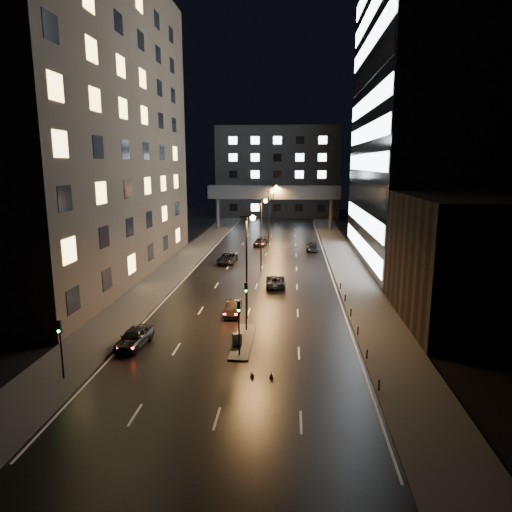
# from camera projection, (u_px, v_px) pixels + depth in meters

# --- Properties ---
(ground) EXTENTS (160.00, 160.00, 0.00)m
(ground) POSITION_uv_depth(u_px,v_px,m) (266.00, 255.00, 76.00)
(ground) COLOR black
(ground) RESTS_ON ground
(sidewalk_left) EXTENTS (5.00, 110.00, 0.15)m
(sidewalk_left) POSITION_uv_depth(u_px,v_px,m) (185.00, 259.00, 72.08)
(sidewalk_left) COLOR #383533
(sidewalk_left) RESTS_ON ground
(sidewalk_right) EXTENTS (5.00, 110.00, 0.15)m
(sidewalk_right) POSITION_uv_depth(u_px,v_px,m) (345.00, 262.00, 70.12)
(sidewalk_right) COLOR #383533
(sidewalk_right) RESTS_ON ground
(building_left) EXTENTS (15.00, 48.00, 40.00)m
(building_left) POSITION_uv_depth(u_px,v_px,m) (83.00, 123.00, 58.15)
(building_left) COLOR #2D2319
(building_left) RESTS_ON ground
(building_right_low) EXTENTS (10.00, 18.00, 12.00)m
(building_right_low) POSITION_uv_depth(u_px,v_px,m) (459.00, 260.00, 42.95)
(building_right_low) COLOR black
(building_right_low) RESTS_ON ground
(building_right_glass) EXTENTS (20.00, 36.00, 45.00)m
(building_right_glass) POSITION_uv_depth(u_px,v_px,m) (438.00, 110.00, 65.64)
(building_right_glass) COLOR black
(building_right_glass) RESTS_ON ground
(building_far) EXTENTS (34.00, 14.00, 25.00)m
(building_far) POSITION_uv_depth(u_px,v_px,m) (278.00, 172.00, 130.16)
(building_far) COLOR #333335
(building_far) RESTS_ON ground
(skybridge) EXTENTS (30.00, 3.00, 10.00)m
(skybridge) POSITION_uv_depth(u_px,v_px,m) (274.00, 193.00, 103.64)
(skybridge) COLOR #333335
(skybridge) RESTS_ON ground
(median_island) EXTENTS (1.60, 8.00, 0.15)m
(median_island) POSITION_uv_depth(u_px,v_px,m) (243.00, 341.00, 38.84)
(median_island) COLOR #383533
(median_island) RESTS_ON ground
(traffic_signal_near) EXTENTS (0.28, 0.34, 4.40)m
(traffic_signal_near) POSITION_uv_depth(u_px,v_px,m) (246.00, 298.00, 40.67)
(traffic_signal_near) COLOR black
(traffic_signal_near) RESTS_ON median_island
(traffic_signal_far) EXTENTS (0.28, 0.34, 4.40)m
(traffic_signal_far) POSITION_uv_depth(u_px,v_px,m) (239.00, 319.00, 35.30)
(traffic_signal_far) COLOR black
(traffic_signal_far) RESTS_ON median_island
(traffic_signal_corner) EXTENTS (0.28, 0.34, 4.40)m
(traffic_signal_corner) POSITION_uv_depth(u_px,v_px,m) (60.00, 341.00, 31.37)
(traffic_signal_corner) COLOR black
(traffic_signal_corner) RESTS_ON ground
(bollard_row) EXTENTS (0.12, 25.12, 0.90)m
(bollard_row) POSITION_uv_depth(u_px,v_px,m) (354.00, 322.00, 42.39)
(bollard_row) COLOR black
(bollard_row) RESTS_ON ground
(streetlight_near) EXTENTS (1.45, 0.50, 10.15)m
(streetlight_near) POSITION_uv_depth(u_px,v_px,m) (248.00, 253.00, 43.43)
(streetlight_near) COLOR black
(streetlight_near) RESTS_ON ground
(streetlight_mid_a) EXTENTS (1.45, 0.50, 10.15)m
(streetlight_mid_a) POSITION_uv_depth(u_px,v_px,m) (262.00, 226.00, 62.97)
(streetlight_mid_a) COLOR black
(streetlight_mid_a) RESTS_ON ground
(streetlight_mid_b) EXTENTS (1.45, 0.50, 10.15)m
(streetlight_mid_b) POSITION_uv_depth(u_px,v_px,m) (270.00, 211.00, 82.50)
(streetlight_mid_b) COLOR black
(streetlight_mid_b) RESTS_ON ground
(streetlight_far) EXTENTS (1.45, 0.50, 10.15)m
(streetlight_far) POSITION_uv_depth(u_px,v_px,m) (274.00, 202.00, 102.04)
(streetlight_far) COLOR black
(streetlight_far) RESTS_ON ground
(car_away_a) EXTENTS (2.42, 4.87, 1.59)m
(car_away_a) POSITION_uv_depth(u_px,v_px,m) (134.00, 337.00, 37.75)
(car_away_a) COLOR black
(car_away_a) RESTS_ON ground
(car_away_b) EXTENTS (1.63, 4.37, 1.43)m
(car_away_b) POSITION_uv_depth(u_px,v_px,m) (233.00, 308.00, 45.76)
(car_away_b) COLOR black
(car_away_b) RESTS_ON ground
(car_away_c) EXTENTS (2.81, 5.56, 1.51)m
(car_away_c) POSITION_uv_depth(u_px,v_px,m) (227.00, 259.00, 69.18)
(car_away_c) COLOR black
(car_away_c) RESTS_ON ground
(car_away_d) EXTENTS (2.66, 5.15, 1.43)m
(car_away_d) POSITION_uv_depth(u_px,v_px,m) (260.00, 242.00, 84.05)
(car_away_d) COLOR black
(car_away_d) RESTS_ON ground
(car_toward_a) EXTENTS (2.59, 5.14, 1.39)m
(car_toward_a) POSITION_uv_depth(u_px,v_px,m) (276.00, 281.00, 56.14)
(car_toward_a) COLOR black
(car_toward_a) RESTS_ON ground
(car_toward_b) EXTENTS (2.41, 5.30, 1.51)m
(car_toward_b) POSITION_uv_depth(u_px,v_px,m) (313.00, 246.00, 79.22)
(car_toward_b) COLOR black
(car_toward_b) RESTS_ON ground
(utility_cabinet) EXTENTS (0.85, 0.71, 1.06)m
(utility_cabinet) POSITION_uv_depth(u_px,v_px,m) (237.00, 339.00, 37.59)
(utility_cabinet) COLOR #4D4D4F
(utility_cabinet) RESTS_ON median_island
(cone_a) EXTENTS (0.39, 0.39, 0.50)m
(cone_a) POSITION_uv_depth(u_px,v_px,m) (271.00, 375.00, 32.19)
(cone_a) COLOR orange
(cone_a) RESTS_ON ground
(cone_b) EXTENTS (0.40, 0.40, 0.46)m
(cone_b) POSITION_uv_depth(u_px,v_px,m) (252.00, 374.00, 32.35)
(cone_b) COLOR orange
(cone_b) RESTS_ON ground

